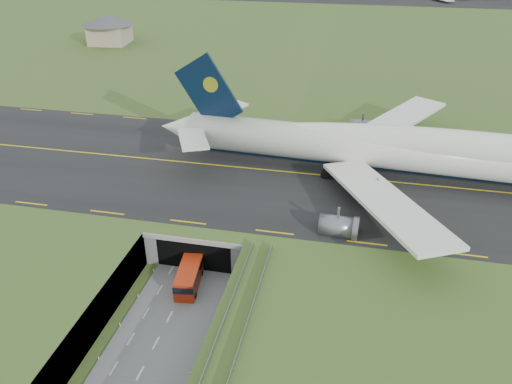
# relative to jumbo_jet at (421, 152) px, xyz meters

# --- Properties ---
(ground) EXTENTS (900.00, 900.00, 0.00)m
(ground) POSITION_rel_jumbo_jet_xyz_m (-34.48, -34.68, -11.85)
(ground) COLOR #435D25
(ground) RESTS_ON ground
(airfield_deck) EXTENTS (800.00, 800.00, 6.00)m
(airfield_deck) POSITION_rel_jumbo_jet_xyz_m (-34.48, -34.68, -8.85)
(airfield_deck) COLOR gray
(airfield_deck) RESTS_ON ground
(trench_road) EXTENTS (12.00, 75.00, 0.20)m
(trench_road) POSITION_rel_jumbo_jet_xyz_m (-34.48, -42.18, -11.75)
(trench_road) COLOR slate
(trench_road) RESTS_ON ground
(taxiway) EXTENTS (800.00, 44.00, 0.18)m
(taxiway) POSITION_rel_jumbo_jet_xyz_m (-34.48, -1.68, -5.76)
(taxiway) COLOR black
(taxiway) RESTS_ON airfield_deck
(tunnel_portal) EXTENTS (17.00, 22.30, 6.00)m
(tunnel_portal) POSITION_rel_jumbo_jet_xyz_m (-34.48, -17.96, -8.52)
(tunnel_portal) COLOR gray
(tunnel_portal) RESTS_ON ground
(jumbo_jet) EXTENTS (104.72, 65.37, 21.66)m
(jumbo_jet) POSITION_rel_jumbo_jet_xyz_m (0.00, 0.00, 0.00)
(jumbo_jet) COLOR white
(jumbo_jet) RESTS_ON ground
(shuttle_tram) EXTENTS (3.97, 8.27, 3.24)m
(shuttle_tram) POSITION_rel_jumbo_jet_xyz_m (-33.94, -30.72, -10.07)
(shuttle_tram) COLOR #A8260B
(shuttle_tram) RESTS_ON ground
(service_building) EXTENTS (21.65, 21.65, 10.73)m
(service_building) POSITION_rel_jumbo_jet_xyz_m (-107.24, 93.11, 0.51)
(service_building) COLOR tan
(service_building) RESTS_ON ground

